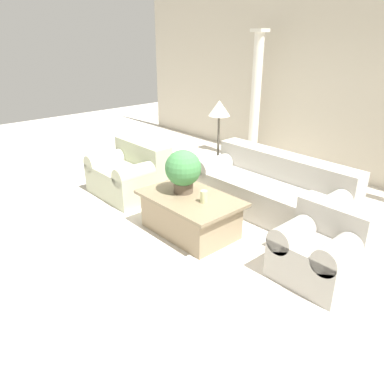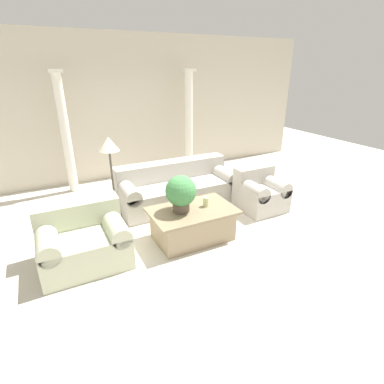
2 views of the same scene
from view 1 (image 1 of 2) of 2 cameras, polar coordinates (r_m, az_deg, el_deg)
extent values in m
plane|color=silver|center=(5.25, 2.85, -3.99)|extent=(16.00, 16.00, 0.00)
cube|color=beige|center=(7.08, 20.83, 15.33)|extent=(10.00, 0.06, 3.20)
cube|color=#B7B2A8|center=(5.44, 11.79, -0.79)|extent=(2.25, 0.92, 0.46)
cube|color=#B7B2A8|center=(5.52, 14.00, 3.86)|extent=(2.25, 0.32, 0.34)
cylinder|color=#B7B2A8|center=(5.93, 4.40, 4.31)|extent=(0.28, 0.92, 0.28)
cylinder|color=#B7B2A8|center=(4.88, 21.23, -1.55)|extent=(0.28, 0.92, 0.28)
cube|color=#BABF9F|center=(6.03, -9.64, 1.82)|extent=(1.13, 0.92, 0.46)
cube|color=#BABF9F|center=(6.05, -7.51, 6.05)|extent=(1.13, 0.32, 0.34)
cylinder|color=#BABF9F|center=(6.29, -11.91, 4.99)|extent=(0.28, 0.92, 0.28)
cylinder|color=#BABF9F|center=(5.61, -7.45, 3.04)|extent=(0.28, 0.92, 0.28)
cube|color=#998466|center=(4.80, -0.27, -3.66)|extent=(1.14, 0.73, 0.46)
cube|color=#897759|center=(4.69, -0.27, -0.94)|extent=(1.29, 0.83, 0.04)
cylinder|color=brown|center=(4.80, -1.33, 0.74)|extent=(0.25, 0.25, 0.13)
sphere|color=#428447|center=(4.70, -1.36, 3.67)|extent=(0.46, 0.46, 0.46)
cylinder|color=beige|center=(4.50, 1.82, -0.70)|extent=(0.08, 0.08, 0.15)
cylinder|color=#4C473D|center=(6.33, 3.84, 1.05)|extent=(0.28, 0.28, 0.03)
cylinder|color=#4C473D|center=(6.13, 3.98, 6.21)|extent=(0.04, 0.04, 1.16)
cone|color=silver|center=(5.96, 4.17, 12.63)|extent=(0.34, 0.34, 0.24)
cylinder|color=silver|center=(7.46, 9.64, 13.65)|extent=(0.18, 0.18, 2.39)
cube|color=silver|center=(7.36, 10.33, 23.08)|extent=(0.26, 0.26, 0.06)
cube|color=#B7B2A8|center=(4.17, 18.61, -9.59)|extent=(0.78, 0.78, 0.45)
cube|color=#B7B2A8|center=(4.18, 21.04, -3.75)|extent=(0.78, 0.27, 0.32)
cylinder|color=#B7B2A8|center=(4.15, 16.03, -5.61)|extent=(0.28, 0.78, 0.28)
cylinder|color=#B7B2A8|center=(3.96, 22.18, -8.06)|extent=(0.28, 0.78, 0.28)
camera|label=2|loc=(5.13, -53.47, 15.63)|focal=28.00mm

